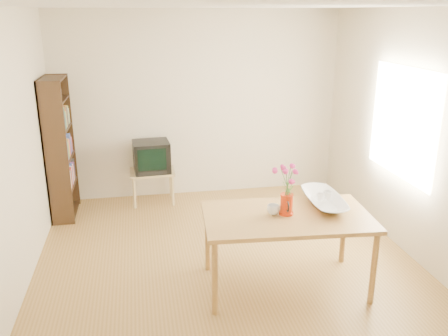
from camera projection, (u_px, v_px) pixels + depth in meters
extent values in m
plane|color=olive|center=(229.00, 267.00, 4.97)|extent=(4.50, 4.50, 0.00)
plane|color=white|center=(230.00, 6.00, 4.16)|extent=(4.50, 4.50, 0.00)
plane|color=beige|center=(199.00, 105.00, 6.67)|extent=(4.00, 0.00, 4.00)
plane|color=beige|center=(314.00, 264.00, 2.46)|extent=(4.00, 0.00, 4.00)
plane|color=beige|center=(10.00, 159.00, 4.22)|extent=(0.00, 4.50, 4.50)
plane|color=beige|center=(419.00, 138.00, 4.91)|extent=(0.00, 4.50, 4.50)
plane|color=white|center=(402.00, 123.00, 5.16)|extent=(0.00, 1.30, 1.30)
cube|color=olive|center=(287.00, 217.00, 4.42)|extent=(1.61, 1.00, 0.04)
cylinder|color=olive|center=(215.00, 278.00, 4.10)|extent=(0.06, 0.06, 0.71)
cylinder|color=olive|center=(374.00, 269.00, 4.25)|extent=(0.06, 0.06, 0.71)
cylinder|color=olive|center=(208.00, 238.00, 4.82)|extent=(0.06, 0.06, 0.71)
cylinder|color=olive|center=(344.00, 231.00, 4.97)|extent=(0.06, 0.06, 0.71)
cube|color=tan|center=(152.00, 172.00, 6.55)|extent=(0.60, 0.45, 0.03)
cylinder|color=tan|center=(134.00, 193.00, 6.40)|extent=(0.04, 0.04, 0.43)
cylinder|color=tan|center=(173.00, 191.00, 6.49)|extent=(0.04, 0.04, 0.43)
cylinder|color=tan|center=(134.00, 184.00, 6.75)|extent=(0.04, 0.04, 0.43)
cylinder|color=tan|center=(171.00, 182.00, 6.84)|extent=(0.04, 0.04, 0.43)
cube|color=black|center=(56.00, 156.00, 5.69)|extent=(0.28, 0.02, 1.80)
cube|color=black|center=(63.00, 142.00, 6.32)|extent=(0.28, 0.03, 1.80)
cube|color=black|center=(49.00, 149.00, 5.98)|extent=(0.02, 0.70, 1.80)
cube|color=black|center=(67.00, 211.00, 6.27)|extent=(0.27, 0.65, 0.02)
cube|color=black|center=(64.00, 186.00, 6.16)|extent=(0.27, 0.65, 0.02)
cube|color=black|center=(61.00, 158.00, 6.04)|extent=(0.27, 0.65, 0.02)
cube|color=black|center=(58.00, 129.00, 5.92)|extent=(0.27, 0.65, 0.02)
cube|color=black|center=(54.00, 100.00, 5.81)|extent=(0.27, 0.65, 0.02)
cube|color=black|center=(52.00, 79.00, 5.73)|extent=(0.27, 0.65, 0.02)
cylinder|color=red|center=(286.00, 205.00, 4.40)|extent=(0.11, 0.11, 0.19)
cylinder|color=red|center=(286.00, 213.00, 4.42)|extent=(0.13, 0.13, 0.02)
cylinder|color=red|center=(287.00, 195.00, 4.36)|extent=(0.12, 0.12, 0.01)
cone|color=red|center=(289.00, 199.00, 4.32)|extent=(0.05, 0.07, 0.06)
torus|color=black|center=(283.00, 201.00, 4.46)|extent=(0.03, 0.10, 0.10)
imported|color=white|center=(273.00, 210.00, 4.41)|extent=(0.15, 0.15, 0.09)
imported|color=white|center=(325.00, 181.00, 4.59)|extent=(0.53, 0.53, 0.48)
imported|color=white|center=(321.00, 186.00, 4.60)|extent=(0.09, 0.09, 0.06)
imported|color=white|center=(328.00, 185.00, 4.63)|extent=(0.10, 0.10, 0.07)
cube|color=black|center=(151.00, 156.00, 6.48)|extent=(0.51, 0.47, 0.42)
cube|color=black|center=(151.00, 153.00, 6.55)|extent=(0.35, 0.26, 0.29)
cube|color=black|center=(152.00, 160.00, 6.26)|extent=(0.37, 0.04, 0.29)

